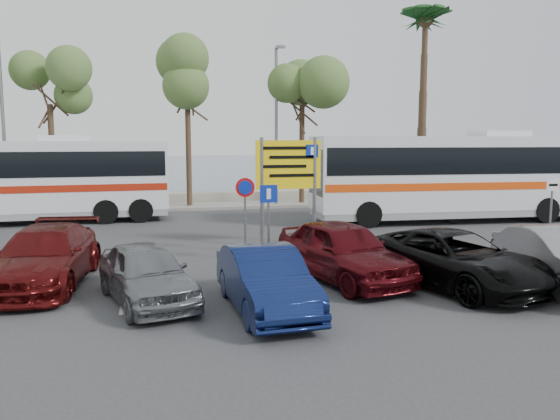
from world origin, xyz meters
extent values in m
plane|color=#343437|center=(0.00, 0.00, 0.00)|extent=(120.00, 120.00, 0.00)
cube|color=gray|center=(0.00, 14.00, 0.07)|extent=(44.00, 2.40, 0.15)
cube|color=#A59E84|center=(0.00, 16.00, 0.30)|extent=(48.00, 0.80, 0.60)
plane|color=#3F4E65|center=(0.00, 60.00, 0.01)|extent=(140.00, 140.00, 0.00)
cylinder|color=#382619|center=(-8.00, 14.00, 2.67)|extent=(0.28, 0.28, 5.04)
cylinder|color=#382619|center=(-1.50, 14.00, 2.95)|extent=(0.28, 0.28, 5.60)
cylinder|color=#382619|center=(4.50, 14.00, 2.74)|extent=(0.28, 0.28, 5.18)
cylinder|color=#382619|center=(11.50, 14.00, 5.15)|extent=(0.48, 0.48, 10.00)
cylinder|color=slate|center=(-10.00, 13.60, 4.15)|extent=(0.16, 0.16, 8.00)
cylinder|color=slate|center=(3.00, 13.60, 4.15)|extent=(0.16, 0.16, 8.00)
cylinder|color=slate|center=(3.00, 13.15, 8.10)|extent=(0.12, 0.90, 0.12)
cube|color=slate|center=(3.00, 12.65, 8.05)|extent=(0.45, 0.25, 0.12)
cylinder|color=slate|center=(0.10, 3.20, 1.80)|extent=(0.12, 0.12, 3.60)
cylinder|color=slate|center=(1.90, 3.20, 1.80)|extent=(0.12, 0.12, 3.60)
cube|color=yellow|center=(1.00, 3.20, 2.70)|extent=(2.20, 0.06, 1.60)
cube|color=#0C2699|center=(1.80, 3.16, 3.15)|extent=(0.42, 0.01, 0.42)
cylinder|color=slate|center=(-0.60, 2.40, 1.10)|extent=(0.07, 0.07, 2.20)
cylinder|color=#B20C0C|center=(-0.60, 2.37, 2.05)|extent=(0.60, 0.03, 0.60)
cylinder|color=slate|center=(-0.20, 0.80, 1.10)|extent=(0.07, 0.07, 2.20)
cube|color=#0C2699|center=(-0.20, 0.78, 2.00)|extent=(0.50, 0.03, 0.50)
cylinder|color=slate|center=(9.80, 1.50, 1.10)|extent=(0.07, 0.07, 2.20)
cube|color=white|center=(9.80, 1.48, 2.00)|extent=(0.50, 0.03, 0.40)
cube|color=silver|center=(-8.66, 10.50, 2.00)|extent=(11.94, 2.99, 2.91)
cube|color=black|center=(-8.66, 10.50, 2.52)|extent=(11.70, 3.02, 1.04)
cube|color=#A21F0C|center=(-8.66, 10.50, 1.53)|extent=(11.82, 3.01, 0.30)
cube|color=gray|center=(-8.66, 10.50, 0.54)|extent=(11.82, 2.96, 0.54)
cube|color=silver|center=(-8.66, 10.50, 3.57)|extent=(2.04, 1.66, 0.24)
cube|color=silver|center=(9.45, 6.87, 2.11)|extent=(12.66, 3.47, 3.08)
cube|color=black|center=(9.45, 6.87, 2.66)|extent=(12.42, 3.49, 1.10)
cube|color=#DC430C|center=(9.45, 6.87, 1.62)|extent=(12.54, 3.49, 0.31)
cube|color=gray|center=(9.45, 6.87, 0.57)|extent=(12.54, 3.43, 0.57)
cube|color=silver|center=(9.45, 6.87, 3.78)|extent=(2.19, 1.80, 0.25)
imported|color=slate|center=(-3.60, -2.32, 0.65)|extent=(2.48, 4.07, 1.30)
imported|color=#101C4D|center=(-1.20, -3.50, 0.65)|extent=(1.60, 4.02, 1.30)
imported|color=#530D0D|center=(-6.00, -0.32, 0.71)|extent=(2.50, 5.06, 1.41)
imported|color=#4E0B10|center=(1.20, -1.55, 0.76)|extent=(2.80, 4.75, 1.52)
imported|color=black|center=(3.60, -2.73, 0.67)|extent=(3.51, 5.29, 1.35)
imported|color=#32384B|center=(9.01, 6.50, 0.95)|extent=(0.76, 0.95, 1.90)
camera|label=1|loc=(-3.46, -14.25, 3.54)|focal=35.00mm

